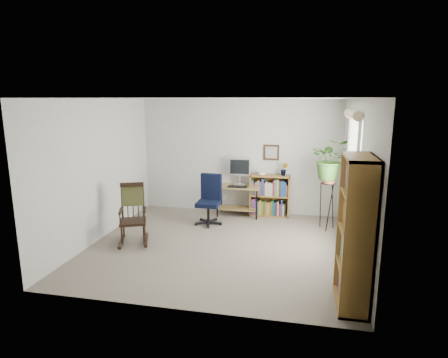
% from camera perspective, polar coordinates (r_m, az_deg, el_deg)
% --- Properties ---
extents(floor, '(4.20, 4.00, 0.00)m').
position_cam_1_polar(floor, '(6.34, -0.75, -10.07)').
color(floor, gray).
rests_on(floor, ground).
extents(ceiling, '(4.20, 4.00, 0.00)m').
position_cam_1_polar(ceiling, '(5.88, -0.81, 12.18)').
color(ceiling, white).
rests_on(ceiling, ground).
extents(wall_back, '(4.20, 0.00, 2.40)m').
position_cam_1_polar(wall_back, '(7.93, 2.35, 3.41)').
color(wall_back, silver).
rests_on(wall_back, ground).
extents(wall_front, '(4.20, 0.00, 2.40)m').
position_cam_1_polar(wall_front, '(4.12, -6.82, -4.74)').
color(wall_front, silver).
rests_on(wall_front, ground).
extents(wall_left, '(0.00, 4.00, 2.40)m').
position_cam_1_polar(wall_left, '(6.76, -18.44, 1.31)').
color(wall_left, silver).
rests_on(wall_left, ground).
extents(wall_right, '(0.00, 4.00, 2.40)m').
position_cam_1_polar(wall_right, '(5.92, 19.50, -0.22)').
color(wall_right, silver).
rests_on(wall_right, ground).
extents(window, '(0.12, 1.20, 1.50)m').
position_cam_1_polar(window, '(6.17, 18.91, 2.19)').
color(window, white).
rests_on(window, wall_right).
extents(desk, '(0.88, 0.49, 0.64)m').
position_cam_1_polar(desk, '(7.82, 2.21, -3.33)').
color(desk, olive).
rests_on(desk, floor).
extents(monitor, '(0.46, 0.16, 0.56)m').
position_cam_1_polar(monitor, '(7.82, 2.42, 1.17)').
color(monitor, silver).
rests_on(monitor, desk).
extents(keyboard, '(0.40, 0.15, 0.02)m').
position_cam_1_polar(keyboard, '(7.62, 2.08, -1.17)').
color(keyboard, black).
rests_on(keyboard, desk).
extents(office_chair, '(0.58, 0.58, 0.99)m').
position_cam_1_polar(office_chair, '(7.22, -2.43, -3.18)').
color(office_chair, black).
rests_on(office_chair, floor).
extents(rocking_chair, '(0.82, 1.02, 1.03)m').
position_cam_1_polar(rocking_chair, '(6.47, -13.75, -5.14)').
color(rocking_chair, black).
rests_on(rocking_chair, floor).
extents(low_bookshelf, '(0.82, 0.27, 0.86)m').
position_cam_1_polar(low_bookshelf, '(7.83, 6.96, -2.52)').
color(low_bookshelf, olive).
rests_on(low_bookshelf, floor).
extents(tall_bookshelf, '(0.33, 0.78, 1.78)m').
position_cam_1_polar(tall_bookshelf, '(4.58, 19.34, -7.72)').
color(tall_bookshelf, olive).
rests_on(tall_bookshelf, floor).
extents(plant_stand, '(0.34, 0.34, 1.03)m').
position_cam_1_polar(plant_stand, '(7.21, 15.53, -3.44)').
color(plant_stand, black).
rests_on(plant_stand, floor).
extents(spider_plant, '(1.69, 1.88, 1.46)m').
position_cam_1_polar(spider_plant, '(7.00, 16.06, 5.84)').
color(spider_plant, '#366523').
rests_on(spider_plant, plant_stand).
extents(potted_plant_small, '(0.13, 0.24, 0.11)m').
position_cam_1_polar(potted_plant_small, '(7.71, 9.13, 0.90)').
color(potted_plant_small, '#366523').
rests_on(potted_plant_small, low_bookshelf).
extents(framed_picture, '(0.32, 0.04, 0.32)m').
position_cam_1_polar(framed_picture, '(7.80, 7.22, 4.03)').
color(framed_picture, black).
rests_on(framed_picture, wall_back).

